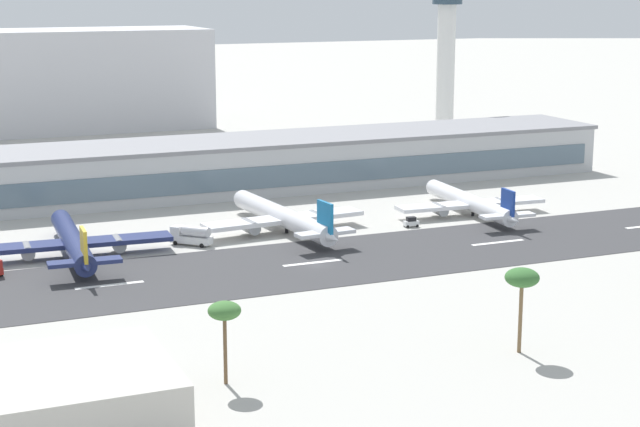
{
  "coord_description": "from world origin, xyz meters",
  "views": [
    {
      "loc": [
        -72.62,
        -173.74,
        51.35
      ],
      "look_at": [
        10.29,
        22.75,
        4.37
      ],
      "focal_mm": 58.8,
      "sensor_mm": 36.0,
      "label": 1
    }
  ],
  "objects_px": {
    "control_tower": "(446,56)",
    "palm_tree_2": "(224,313)",
    "airliner_navy_tail_gate_2": "(473,203)",
    "palm_tree_3": "(522,279)",
    "terminal_building": "(216,166)",
    "foreground_hangar": "(13,405)",
    "airliner_blue_tail_gate_1": "(286,218)",
    "distant_hotel_block": "(61,80)",
    "service_fuel_truck_0": "(191,235)",
    "service_baggage_tug_2": "(411,222)",
    "airliner_gold_tail_gate_0": "(73,243)"
  },
  "relations": [
    {
      "from": "airliner_gold_tail_gate_0",
      "to": "control_tower",
      "type": "bearing_deg",
      "value": -51.15
    },
    {
      "from": "airliner_blue_tail_gate_1",
      "to": "airliner_navy_tail_gate_2",
      "type": "distance_m",
      "value": 44.78
    },
    {
      "from": "airliner_gold_tail_gate_0",
      "to": "terminal_building",
      "type": "bearing_deg",
      "value": -37.46
    },
    {
      "from": "distant_hotel_block",
      "to": "foreground_hangar",
      "type": "height_order",
      "value": "distant_hotel_block"
    },
    {
      "from": "airliner_navy_tail_gate_2",
      "to": "palm_tree_3",
      "type": "distance_m",
      "value": 90.13
    },
    {
      "from": "control_tower",
      "to": "service_baggage_tug_2",
      "type": "distance_m",
      "value": 121.22
    },
    {
      "from": "control_tower",
      "to": "palm_tree_3",
      "type": "xyz_separation_m",
      "value": [
        -86.56,
        -174.87,
        -17.88
      ]
    },
    {
      "from": "foreground_hangar",
      "to": "distant_hotel_block",
      "type": "bearing_deg",
      "value": 79.44
    },
    {
      "from": "control_tower",
      "to": "distant_hotel_block",
      "type": "bearing_deg",
      "value": 141.14
    },
    {
      "from": "palm_tree_2",
      "to": "distant_hotel_block",
      "type": "bearing_deg",
      "value": 85.23
    },
    {
      "from": "service_fuel_truck_0",
      "to": "airliner_blue_tail_gate_1",
      "type": "bearing_deg",
      "value": -128.82
    },
    {
      "from": "control_tower",
      "to": "distant_hotel_block",
      "type": "xyz_separation_m",
      "value": [
        -107.32,
        86.47,
        -10.94
      ]
    },
    {
      "from": "control_tower",
      "to": "airliner_navy_tail_gate_2",
      "type": "height_order",
      "value": "control_tower"
    },
    {
      "from": "terminal_building",
      "to": "airliner_gold_tail_gate_0",
      "type": "height_order",
      "value": "terminal_building"
    },
    {
      "from": "airliner_blue_tail_gate_1",
      "to": "service_baggage_tug_2",
      "type": "relative_size",
      "value": 14.34
    },
    {
      "from": "terminal_building",
      "to": "airliner_navy_tail_gate_2",
      "type": "bearing_deg",
      "value": -47.75
    },
    {
      "from": "airliner_navy_tail_gate_2",
      "to": "palm_tree_3",
      "type": "relative_size",
      "value": 3.43
    },
    {
      "from": "foreground_hangar",
      "to": "airliner_blue_tail_gate_1",
      "type": "bearing_deg",
      "value": 51.38
    },
    {
      "from": "control_tower",
      "to": "distant_hotel_block",
      "type": "distance_m",
      "value": 138.25
    },
    {
      "from": "terminal_building",
      "to": "control_tower",
      "type": "relative_size",
      "value": 4.23
    },
    {
      "from": "control_tower",
      "to": "palm_tree_2",
      "type": "height_order",
      "value": "control_tower"
    },
    {
      "from": "distant_hotel_block",
      "to": "service_baggage_tug_2",
      "type": "relative_size",
      "value": 31.38
    },
    {
      "from": "airliner_navy_tail_gate_2",
      "to": "control_tower",
      "type": "bearing_deg",
      "value": -22.8
    },
    {
      "from": "palm_tree_3",
      "to": "foreground_hangar",
      "type": "height_order",
      "value": "palm_tree_3"
    },
    {
      "from": "distant_hotel_block",
      "to": "palm_tree_2",
      "type": "height_order",
      "value": "distant_hotel_block"
    },
    {
      "from": "service_fuel_truck_0",
      "to": "palm_tree_3",
      "type": "xyz_separation_m",
      "value": [
        25.62,
        -78.59,
        8.75
      ]
    },
    {
      "from": "service_fuel_truck_0",
      "to": "palm_tree_2",
      "type": "height_order",
      "value": "palm_tree_2"
    },
    {
      "from": "airliner_navy_tail_gate_2",
      "to": "service_fuel_truck_0",
      "type": "xyz_separation_m",
      "value": [
        -66.07,
        -1.57,
        -0.8
      ]
    },
    {
      "from": "airliner_navy_tail_gate_2",
      "to": "palm_tree_2",
      "type": "distance_m",
      "value": 112.04
    },
    {
      "from": "terminal_building",
      "to": "service_baggage_tug_2",
      "type": "relative_size",
      "value": 64.56
    },
    {
      "from": "palm_tree_3",
      "to": "foreground_hangar",
      "type": "bearing_deg",
      "value": -179.46
    },
    {
      "from": "service_fuel_truck_0",
      "to": "foreground_hangar",
      "type": "relative_size",
      "value": 0.21
    },
    {
      "from": "service_baggage_tug_2",
      "to": "palm_tree_2",
      "type": "distance_m",
      "value": 96.39
    },
    {
      "from": "service_fuel_truck_0",
      "to": "foreground_hangar",
      "type": "bearing_deg",
      "value": 105.5
    },
    {
      "from": "service_fuel_truck_0",
      "to": "palm_tree_2",
      "type": "bearing_deg",
      "value": 121.91
    },
    {
      "from": "service_baggage_tug_2",
      "to": "palm_tree_3",
      "type": "relative_size",
      "value": 0.27
    },
    {
      "from": "airliner_navy_tail_gate_2",
      "to": "palm_tree_3",
      "type": "height_order",
      "value": "palm_tree_3"
    },
    {
      "from": "control_tower",
      "to": "palm_tree_3",
      "type": "bearing_deg",
      "value": -116.34
    },
    {
      "from": "control_tower",
      "to": "palm_tree_3",
      "type": "distance_m",
      "value": 195.94
    },
    {
      "from": "airliner_gold_tail_gate_0",
      "to": "palm_tree_2",
      "type": "height_order",
      "value": "palm_tree_2"
    },
    {
      "from": "terminal_building",
      "to": "service_baggage_tug_2",
      "type": "bearing_deg",
      "value": -63.43
    },
    {
      "from": "distant_hotel_block",
      "to": "palm_tree_2",
      "type": "relative_size",
      "value": 9.19
    },
    {
      "from": "control_tower",
      "to": "airliner_blue_tail_gate_1",
      "type": "xyz_separation_m",
      "value": [
        -90.89,
        -93.8,
        -25.51
      ]
    },
    {
      "from": "terminal_building",
      "to": "foreground_hangar",
      "type": "bearing_deg",
      "value": -116.61
    },
    {
      "from": "control_tower",
      "to": "palm_tree_2",
      "type": "xyz_separation_m",
      "value": [
        -128.72,
        -170.09,
        -18.89
      ]
    },
    {
      "from": "palm_tree_2",
      "to": "control_tower",
      "type": "bearing_deg",
      "value": 52.88
    },
    {
      "from": "foreground_hangar",
      "to": "service_baggage_tug_2",
      "type": "bearing_deg",
      "value": 39.66
    },
    {
      "from": "service_baggage_tug_2",
      "to": "foreground_hangar",
      "type": "height_order",
      "value": "foreground_hangar"
    },
    {
      "from": "service_baggage_tug_2",
      "to": "distant_hotel_block",
      "type": "bearing_deg",
      "value": 106.41
    },
    {
      "from": "airliner_gold_tail_gate_0",
      "to": "palm_tree_2",
      "type": "xyz_separation_m",
      "value": [
        7.02,
        -72.47,
        6.73
      ]
    }
  ]
}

